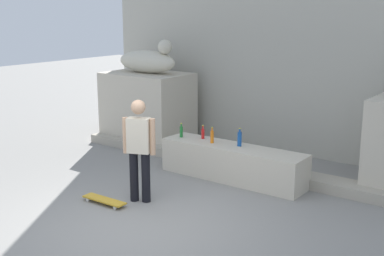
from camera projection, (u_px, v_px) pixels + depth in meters
The scene contains 12 objects.
ground_plane at pixel (137, 226), 7.22m from camera, with size 40.00×40.00×0.00m, color gray.
facade_wall at pixel (298, 4), 10.44m from camera, with size 9.49×0.60×6.29m, color #B4B0A2.
pedestal_left at pixel (148, 107), 11.77m from camera, with size 1.93×1.32×1.61m, color beige.
statue_reclining_left at pixel (148, 61), 11.50m from camera, with size 1.61×0.58×0.78m.
ledge_block at pixel (232, 163), 9.17m from camera, with size 2.77×0.66×0.62m, color beige.
skater at pixel (139, 146), 7.97m from camera, with size 0.50×0.33×1.67m.
skateboard at pixel (104, 200), 8.05m from camera, with size 0.80×0.22×0.08m.
bottle_orange at pixel (212, 136), 9.29m from camera, with size 0.06×0.06×0.30m.
bottle_red at pixel (203, 133), 9.61m from camera, with size 0.06×0.06×0.26m.
bottle_blue at pixel (240, 139), 9.07m from camera, with size 0.08×0.08×0.33m.
bottle_green at pixel (181, 131), 9.71m from camera, with size 0.06×0.06×0.28m.
stair_step at pixel (247, 167), 9.62m from camera, with size 8.10×0.50×0.19m, color #A9A08F.
Camera 1 is at (4.62, -4.92, 3.04)m, focal length 47.15 mm.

